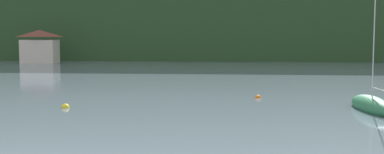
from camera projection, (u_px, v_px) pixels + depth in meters
wooded_hillside at (132, 23)px, 130.31m from camera, size 352.00×76.53×46.48m
shore_building_west at (40, 47)px, 80.89m from camera, size 6.01×3.50×5.61m
sailboat_mid_2 at (372, 106)px, 32.06m from camera, size 2.27×6.05×8.43m
mooring_buoy_near at (65, 108)px, 33.33m from camera, size 0.57×0.57×0.57m
mooring_buoy_far at (258, 98)px, 38.29m from camera, size 0.49×0.49×0.49m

